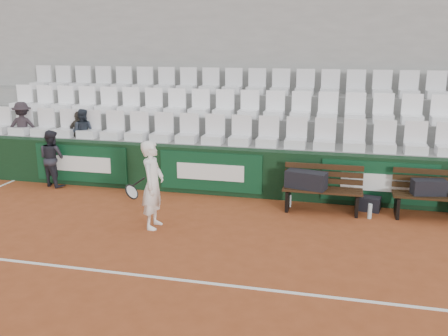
% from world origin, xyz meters
% --- Properties ---
extents(ground, '(80.00, 80.00, 0.00)m').
position_xyz_m(ground, '(0.00, 0.00, 0.00)').
color(ground, '#984522').
rests_on(ground, ground).
extents(court_baseline, '(18.00, 0.06, 0.01)m').
position_xyz_m(court_baseline, '(0.00, 0.00, 0.00)').
color(court_baseline, white).
rests_on(court_baseline, ground).
extents(back_barrier, '(18.00, 0.34, 1.00)m').
position_xyz_m(back_barrier, '(0.07, 3.99, 0.50)').
color(back_barrier, black).
rests_on(back_barrier, ground).
extents(grandstand_tier_front, '(18.00, 0.95, 1.00)m').
position_xyz_m(grandstand_tier_front, '(0.00, 4.62, 0.50)').
color(grandstand_tier_front, gray).
rests_on(grandstand_tier_front, ground).
extents(grandstand_tier_mid, '(18.00, 0.95, 1.45)m').
position_xyz_m(grandstand_tier_mid, '(0.00, 5.58, 0.72)').
color(grandstand_tier_mid, gray).
rests_on(grandstand_tier_mid, ground).
extents(grandstand_tier_back, '(18.00, 0.95, 1.90)m').
position_xyz_m(grandstand_tier_back, '(0.00, 6.53, 0.95)').
color(grandstand_tier_back, gray).
rests_on(grandstand_tier_back, ground).
extents(grandstand_rear_wall, '(18.00, 0.30, 4.40)m').
position_xyz_m(grandstand_rear_wall, '(0.00, 7.15, 2.20)').
color(grandstand_rear_wall, '#989895').
rests_on(grandstand_rear_wall, ground).
extents(seat_row_front, '(11.90, 0.44, 0.63)m').
position_xyz_m(seat_row_front, '(0.00, 4.45, 1.31)').
color(seat_row_front, white).
rests_on(seat_row_front, grandstand_tier_front).
extents(seat_row_mid, '(11.90, 0.44, 0.63)m').
position_xyz_m(seat_row_mid, '(0.00, 5.40, 1.77)').
color(seat_row_mid, white).
rests_on(seat_row_mid, grandstand_tier_mid).
extents(seat_row_back, '(11.90, 0.44, 0.63)m').
position_xyz_m(seat_row_back, '(0.00, 6.35, 2.21)').
color(seat_row_back, silver).
rests_on(seat_row_back, grandstand_tier_back).
extents(bench_left, '(1.50, 0.56, 0.45)m').
position_xyz_m(bench_left, '(2.14, 3.35, 0.23)').
color(bench_left, '#351F10').
rests_on(bench_left, ground).
extents(bench_right, '(1.50, 0.56, 0.45)m').
position_xyz_m(bench_right, '(4.18, 3.43, 0.23)').
color(bench_right, black).
rests_on(bench_right, ground).
extents(sports_bag_left, '(0.82, 0.51, 0.33)m').
position_xyz_m(sports_bag_left, '(1.83, 3.34, 0.61)').
color(sports_bag_left, black).
rests_on(sports_bag_left, bench_left).
extents(sports_bag_right, '(0.65, 0.39, 0.28)m').
position_xyz_m(sports_bag_right, '(4.06, 3.45, 0.59)').
color(sports_bag_right, black).
rests_on(sports_bag_right, bench_right).
extents(sports_bag_ground, '(0.49, 0.35, 0.27)m').
position_xyz_m(sports_bag_ground, '(3.02, 3.62, 0.14)').
color(sports_bag_ground, black).
rests_on(sports_bag_ground, ground).
extents(water_bottle_near, '(0.07, 0.07, 0.24)m').
position_xyz_m(water_bottle_near, '(1.51, 3.48, 0.12)').
color(water_bottle_near, silver).
rests_on(water_bottle_near, ground).
extents(water_bottle_far, '(0.08, 0.08, 0.28)m').
position_xyz_m(water_bottle_far, '(3.03, 3.16, 0.14)').
color(water_bottle_far, '#B1C3C8').
rests_on(water_bottle_far, ground).
extents(tennis_player, '(0.69, 0.58, 1.55)m').
position_xyz_m(tennis_player, '(-0.70, 1.82, 0.77)').
color(tennis_player, white).
rests_on(tennis_player, ground).
extents(ball_kid, '(0.75, 0.66, 1.28)m').
position_xyz_m(ball_kid, '(-3.83, 3.71, 0.64)').
color(ball_kid, '#212129').
rests_on(ball_kid, ground).
extents(spectator_a, '(0.90, 0.70, 1.22)m').
position_xyz_m(spectator_a, '(-5.07, 4.50, 1.61)').
color(spectator_a, '#282025').
rests_on(spectator_a, grandstand_tier_front).
extents(spectator_b, '(0.63, 0.32, 1.04)m').
position_xyz_m(spectator_b, '(-3.57, 4.50, 1.52)').
color(spectator_b, '#342F29').
rests_on(spectator_b, grandstand_tier_front).
extents(spectator_c, '(0.60, 0.50, 1.11)m').
position_xyz_m(spectator_c, '(-3.49, 4.50, 1.55)').
color(spectator_c, '#212732').
rests_on(spectator_c, grandstand_tier_front).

